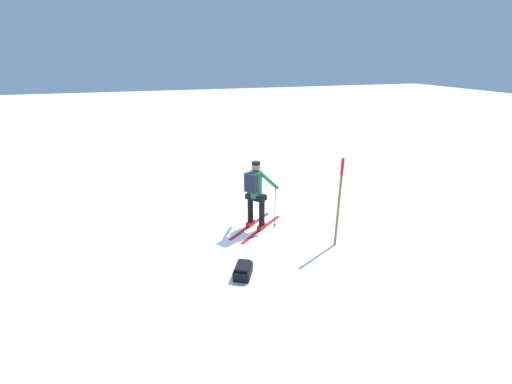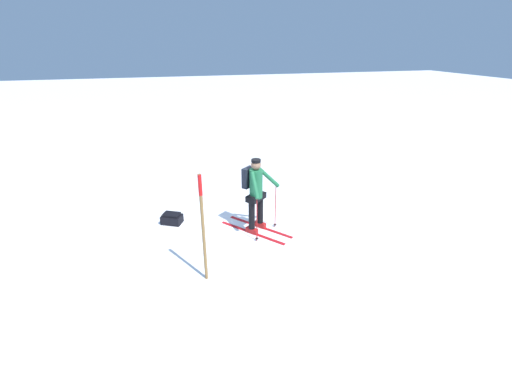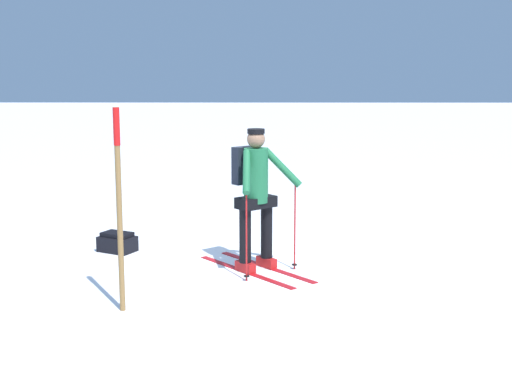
% 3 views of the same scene
% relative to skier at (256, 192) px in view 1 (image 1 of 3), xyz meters
% --- Properties ---
extents(ground_plane, '(80.00, 80.00, 0.00)m').
position_rel_skier_xyz_m(ground_plane, '(-0.38, 0.61, -1.03)').
color(ground_plane, white).
extents(skier, '(1.52, 1.70, 1.82)m').
position_rel_skier_xyz_m(skier, '(0.00, 0.00, 0.00)').
color(skier, red).
rests_on(skier, ground_plane).
extents(dropped_backpack, '(0.59, 0.52, 0.28)m').
position_rel_skier_xyz_m(dropped_backpack, '(-1.95, 0.88, -0.90)').
color(dropped_backpack, black).
rests_on(dropped_backpack, ground_plane).
extents(trail_marker, '(0.07, 0.07, 2.18)m').
position_rel_skier_xyz_m(trail_marker, '(-1.42, -1.56, 0.22)').
color(trail_marker, olive).
rests_on(trail_marker, ground_plane).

